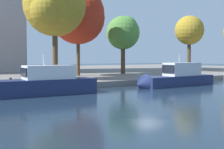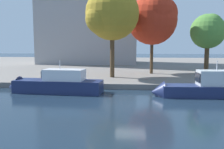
{
  "view_description": "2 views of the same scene",
  "coord_description": "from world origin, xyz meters",
  "px_view_note": "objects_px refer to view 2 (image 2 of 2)",
  "views": [
    {
      "loc": [
        -16.57,
        -18.81,
        3.04
      ],
      "look_at": [
        -1.86,
        2.4,
        1.58
      ],
      "focal_mm": 48.41,
      "sensor_mm": 36.0,
      "label": 1
    },
    {
      "loc": [
        0.23,
        -20.17,
        4.91
      ],
      "look_at": [
        -1.74,
        2.25,
        2.18
      ],
      "focal_mm": 40.19,
      "sensor_mm": 36.0,
      "label": 2
    }
  ],
  "objects_px": {
    "mooring_bollard_0": "(53,79)",
    "motor_yacht_2": "(208,89)",
    "tree_3": "(208,30)",
    "tree_1": "(155,17)",
    "motor_yacht_1": "(54,86)",
    "tree_4": "(112,15)"
  },
  "relations": [
    {
      "from": "mooring_bollard_0",
      "to": "tree_4",
      "type": "distance_m",
      "value": 11.04
    },
    {
      "from": "motor_yacht_1",
      "to": "tree_4",
      "type": "distance_m",
      "value": 12.36
    },
    {
      "from": "motor_yacht_2",
      "to": "tree_4",
      "type": "height_order",
      "value": "tree_4"
    },
    {
      "from": "motor_yacht_1",
      "to": "tree_3",
      "type": "distance_m",
      "value": 23.89
    },
    {
      "from": "motor_yacht_1",
      "to": "tree_3",
      "type": "xyz_separation_m",
      "value": [
        18.85,
        13.31,
        6.19
      ]
    },
    {
      "from": "tree_1",
      "to": "tree_3",
      "type": "xyz_separation_m",
      "value": [
        7.81,
        0.93,
        -1.84
      ]
    },
    {
      "from": "mooring_bollard_0",
      "to": "tree_1",
      "type": "relative_size",
      "value": 0.06
    },
    {
      "from": "motor_yacht_1",
      "to": "tree_4",
      "type": "height_order",
      "value": "tree_4"
    },
    {
      "from": "motor_yacht_1",
      "to": "mooring_bollard_0",
      "type": "xyz_separation_m",
      "value": [
        -1.07,
        3.05,
        0.29
      ]
    },
    {
      "from": "motor_yacht_1",
      "to": "tree_1",
      "type": "distance_m",
      "value": 18.43
    },
    {
      "from": "motor_yacht_2",
      "to": "tree_1",
      "type": "xyz_separation_m",
      "value": [
        -4.12,
        13.11,
        8.0
      ]
    },
    {
      "from": "motor_yacht_2",
      "to": "tree_4",
      "type": "distance_m",
      "value": 15.32
    },
    {
      "from": "mooring_bollard_0",
      "to": "tree_1",
      "type": "height_order",
      "value": "tree_1"
    },
    {
      "from": "tree_1",
      "to": "tree_3",
      "type": "distance_m",
      "value": 8.08
    },
    {
      "from": "motor_yacht_2",
      "to": "mooring_bollard_0",
      "type": "xyz_separation_m",
      "value": [
        -16.22,
        3.77,
        0.25
      ]
    },
    {
      "from": "motor_yacht_1",
      "to": "tree_1",
      "type": "relative_size",
      "value": 0.88
    },
    {
      "from": "mooring_bollard_0",
      "to": "tree_3",
      "type": "distance_m",
      "value": 23.17
    },
    {
      "from": "motor_yacht_2",
      "to": "tree_4",
      "type": "xyz_separation_m",
      "value": [
        -9.91,
        8.6,
        7.91
      ]
    },
    {
      "from": "tree_1",
      "to": "tree_4",
      "type": "height_order",
      "value": "tree_4"
    },
    {
      "from": "tree_4",
      "to": "motor_yacht_1",
      "type": "bearing_deg",
      "value": -123.68
    },
    {
      "from": "mooring_bollard_0",
      "to": "motor_yacht_2",
      "type": "bearing_deg",
      "value": -13.08
    },
    {
      "from": "tree_3",
      "to": "tree_1",
      "type": "bearing_deg",
      "value": -173.22
    }
  ]
}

